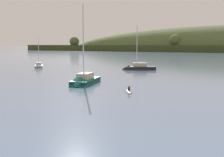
# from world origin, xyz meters

# --- Properties ---
(sailboat_near_mooring) EXTENTS (5.10, 9.56, 13.83)m
(sailboat_near_mooring) POSITION_xyz_m (-0.49, 28.62, 0.35)
(sailboat_near_mooring) COLOR #0F564C
(sailboat_near_mooring) RESTS_ON ground
(sailboat_far_left) EXTENTS (8.72, 6.66, 12.35)m
(sailboat_far_left) POSITION_xyz_m (-5.23, 58.23, 0.36)
(sailboat_far_left) COLOR #232328
(sailboat_far_left) RESTS_ON ground
(sailboat_outer_reach) EXTENTS (5.82, 6.20, 9.29)m
(sailboat_outer_reach) POSITION_xyz_m (-31.93, 51.11, 0.28)
(sailboat_outer_reach) COLOR #ADB2BC
(sailboat_outer_reach) RESTS_ON ground
(canoe_with_paddler) EXTENTS (2.56, 3.50, 1.02)m
(canoe_with_paddler) POSITION_xyz_m (9.20, 25.59, 0.10)
(canoe_with_paddler) COLOR gray
(canoe_with_paddler) RESTS_ON ground
(mooring_buoy_foreground) EXTENTS (0.46, 0.46, 0.54)m
(mooring_buoy_foreground) POSITION_xyz_m (-30.54, 67.58, 0.00)
(mooring_buoy_foreground) COLOR red
(mooring_buoy_foreground) RESTS_ON ground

